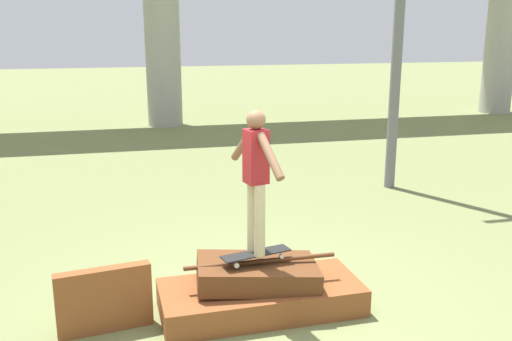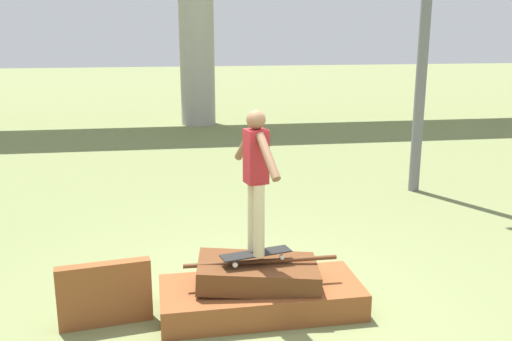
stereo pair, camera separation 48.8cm
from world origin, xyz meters
TOP-DOWN VIEW (x-y plane):
  - ground_plane at (0.00, 0.00)m, footprint 80.00×80.00m
  - scrap_pile at (-0.01, 0.01)m, footprint 2.26×1.02m
  - scrap_plank_loose at (-1.69, -0.05)m, footprint 0.99×0.29m
  - skateboard at (-0.06, -0.01)m, footprint 0.81×0.38m
  - skater at (-0.06, -0.01)m, footprint 0.35×1.10m

SIDE VIEW (x-z plane):
  - ground_plane at x=0.00m, z-range 0.00..0.00m
  - scrap_pile at x=-0.01m, z-range -0.07..0.54m
  - scrap_plank_loose at x=-1.69m, z-range 0.00..0.70m
  - skateboard at x=-0.06m, z-range 0.65..0.73m
  - skater at x=-0.06m, z-range 0.82..2.39m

